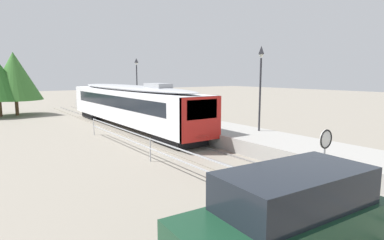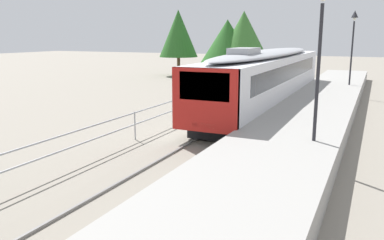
{
  "view_description": "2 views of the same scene",
  "coord_description": "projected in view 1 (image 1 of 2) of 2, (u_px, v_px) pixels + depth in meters",
  "views": [
    {
      "loc": [
        -10.77,
        6.67,
        4.48
      ],
      "look_at": [
        0.0,
        21.92,
        1.8
      ],
      "focal_mm": 29.63,
      "sensor_mm": 36.0,
      "label": 1
    },
    {
      "loc": [
        6.1,
        6.53,
        4.46
      ],
      "look_at": [
        0.4,
        18.92,
        1.6
      ],
      "focal_mm": 37.54,
      "sensor_mm": 36.0,
      "label": 2
    }
  ],
  "objects": [
    {
      "name": "tree_behind_carpark",
      "position": [
        14.0,
        76.0,
        34.61
      ],
      "size": [
        5.59,
        5.59,
        6.94
      ],
      "color": "brown",
      "rests_on": "ground"
    },
    {
      "name": "station_platform",
      "position": [
        231.0,
        136.0,
        20.97
      ],
      "size": [
        3.9,
        60.0,
        0.9
      ],
      "primitive_type": "cube",
      "color": "#999691",
      "rests_on": "ground"
    },
    {
      "name": "ground_plane",
      "position": [
        147.0,
        157.0,
        17.46
      ],
      "size": [
        160.0,
        160.0,
        0.0
      ],
      "primitive_type": "plane",
      "color": "gray"
    },
    {
      "name": "commuter_train",
      "position": [
        129.0,
        103.0,
        26.15
      ],
      "size": [
        2.82,
        20.4,
        3.74
      ],
      "color": "silver",
      "rests_on": "track_rails"
    },
    {
      "name": "carpark_fence",
      "position": [
        297.0,
        200.0,
        9.08
      ],
      "size": [
        0.06,
        36.06,
        1.25
      ],
      "color": "#9EA0A5",
      "rests_on": "ground"
    },
    {
      "name": "track_rails",
      "position": [
        191.0,
        149.0,
        19.17
      ],
      "size": [
        3.2,
        60.0,
        0.14
      ],
      "color": "gray",
      "rests_on": "ground"
    },
    {
      "name": "speed_limit_sign",
      "position": [
        325.0,
        151.0,
        9.85
      ],
      "size": [
        0.61,
        0.1,
        2.81
      ],
      "color": "#9EA0A5",
      "rests_on": "ground"
    },
    {
      "name": "platform_lamp_far_end",
      "position": [
        137.0,
        73.0,
        34.26
      ],
      "size": [
        0.34,
        0.34,
        5.35
      ],
      "color": "#232328",
      "rests_on": "station_platform"
    },
    {
      "name": "platform_lamp_mid_platform",
      "position": [
        261.0,
        72.0,
        19.81
      ],
      "size": [
        0.34,
        0.34,
        5.35
      ],
      "color": "#232328",
      "rests_on": "station_platform"
    },
    {
      "name": "parked_van_dark_green",
      "position": [
        287.0,
        227.0,
        6.66
      ],
      "size": [
        5.01,
        2.24,
        2.51
      ],
      "color": "#143823",
      "rests_on": "ground"
    }
  ]
}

